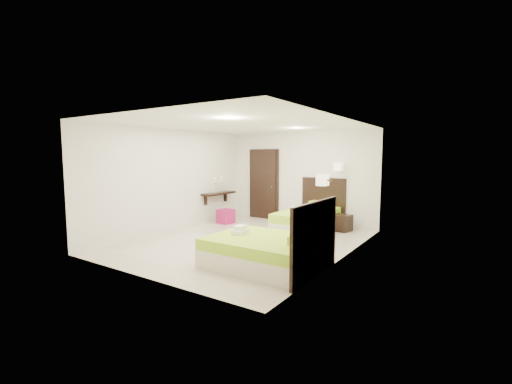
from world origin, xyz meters
The scene contains 7 objects.
floor centered at (0.00, 0.00, 0.00)m, with size 5.50×5.50×0.00m, color beige.
bed_single centered at (0.74, 1.78, 0.31)m, with size 1.26×2.11×1.74m.
bed_double centered at (1.35, -1.21, 0.28)m, with size 1.94×1.65×1.60m.
nightstand centered at (1.41, 2.27, 0.21)m, with size 0.48×0.42×0.42m, color black.
ottoman centered at (-1.68, 1.42, 0.20)m, with size 0.40×0.40×0.40m, color #88124B.
door centered at (-1.20, 2.70, 1.05)m, with size 1.02×0.15×2.14m.
console_shelf centered at (-2.08, 1.60, 0.82)m, with size 0.35×1.20×0.78m.
Camera 1 is at (4.35, -6.14, 1.91)m, focal length 24.00 mm.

